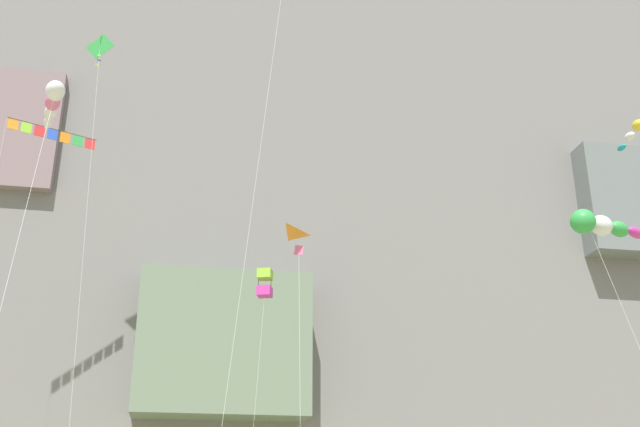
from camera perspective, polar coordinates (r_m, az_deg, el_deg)
The scene contains 8 objects.
cliff_face at distance 64.60m, azimuth -7.23°, elevation 0.96°, with size 180.00×26.88×57.67m.
kite_box_upper_left at distance 40.29m, azimuth -4.11°, elevation -5.22°, with size 1.41×1.94×16.12m.
kite_banner_high_left at distance 45.47m, azimuth -19.39°, elevation 4.96°, with size 4.57×3.28×24.33m.
kite_windsock_far_left at distance 28.70m, azimuth -19.15°, elevation 7.79°, with size 1.35×8.07×17.85m.
kite_windsock_front_field at distance 31.89m, azimuth 19.98°, elevation -0.83°, with size 4.41×4.50×15.04m.
kite_delta_low_center at distance 35.10m, azimuth -0.76°, elevation -2.85°, with size 1.57×4.44×15.64m.
kite_diamond_mid_right at distance 45.27m, azimuth -16.10°, elevation 9.80°, with size 2.49×4.73×29.83m.
kite_windsock_far_right at distance 43.57m, azimuth 22.54°, elevation 6.06°, with size 2.15×6.99×23.61m.
Camera 1 is at (-2.43, -5.59, 3.69)m, focal length 43.30 mm.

